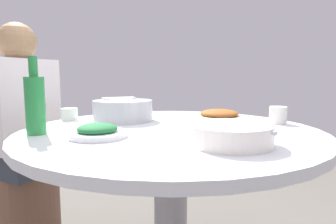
% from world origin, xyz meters
% --- Properties ---
extents(round_dining_table, '(1.11, 1.11, 0.76)m').
position_xyz_m(round_dining_table, '(0.00, 0.00, 0.61)').
color(round_dining_table, '#99999E').
rests_on(round_dining_table, ground).
extents(rice_bowl, '(0.27, 0.27, 0.10)m').
position_xyz_m(rice_bowl, '(0.29, -0.05, 0.81)').
color(rice_bowl, '#B2B5BA').
rests_on(rice_bowl, round_dining_table).
extents(soup_bowl, '(0.27, 0.24, 0.06)m').
position_xyz_m(soup_bowl, '(-0.29, 0.12, 0.79)').
color(soup_bowl, white).
rests_on(soup_bowl, round_dining_table).
extents(dish_greens, '(0.19, 0.19, 0.05)m').
position_xyz_m(dish_greens, '(0.12, 0.26, 0.78)').
color(dish_greens, white).
rests_on(dish_greens, round_dining_table).
extents(dish_stirfry, '(0.25, 0.25, 0.05)m').
position_xyz_m(dish_stirfry, '(-0.06, -0.32, 0.78)').
color(dish_stirfry, silver).
rests_on(dish_stirfry, round_dining_table).
extents(green_bottle, '(0.06, 0.06, 0.26)m').
position_xyz_m(green_bottle, '(0.32, 0.34, 0.87)').
color(green_bottle, '#26873E').
rests_on(green_bottle, round_dining_table).
extents(tea_cup_near, '(0.07, 0.07, 0.05)m').
position_xyz_m(tea_cup_near, '(0.50, 0.08, 0.79)').
color(tea_cup_near, silver).
rests_on(tea_cup_near, round_dining_table).
extents(tea_cup_far, '(0.07, 0.07, 0.07)m').
position_xyz_m(tea_cup_far, '(-0.31, -0.35, 0.80)').
color(tea_cup_far, silver).
rests_on(tea_cup_far, round_dining_table).
extents(stool_for_diner_left, '(0.33, 0.33, 0.46)m').
position_xyz_m(stool_for_diner_left, '(0.86, 0.09, 0.23)').
color(stool_for_diner_left, brown).
rests_on(stool_for_diner_left, ground).
extents(diner_left, '(0.37, 0.36, 0.76)m').
position_xyz_m(diner_left, '(0.86, 0.09, 0.78)').
color(diner_left, '#2D333D').
rests_on(diner_left, stool_for_diner_left).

